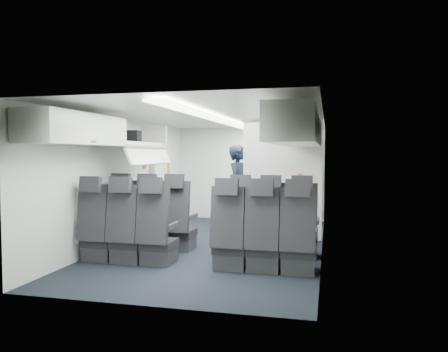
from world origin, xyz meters
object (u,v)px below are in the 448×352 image
at_px(seat_row_front, 210,227).
at_px(galley_unit, 290,180).
at_px(flight_attendant, 239,188).
at_px(boarding_door, 161,182).
at_px(carry_on_bag, 129,137).
at_px(seat_row_mid, 193,238).

xyz_separation_m(seat_row_front, galley_unit, (0.95, 3.25, 0.55)).
height_order(seat_row_front, galley_unit, galley_unit).
bearing_deg(flight_attendant, boarding_door, 96.89).
relative_size(seat_row_front, carry_on_bag, 9.45).
xyz_separation_m(boarding_door, carry_on_bag, (0.23, -1.97, 0.86)).
height_order(galley_unit, carry_on_bag, carry_on_bag).
distance_m(seat_row_front, galley_unit, 3.43).
distance_m(seat_row_mid, carry_on_bag, 2.24).
bearing_deg(boarding_door, carry_on_bag, -83.37).
relative_size(boarding_door, flight_attendant, 1.09).
distance_m(galley_unit, carry_on_bag, 4.02).
bearing_deg(seat_row_front, boarding_door, 128.16).
bearing_deg(seat_row_front, galley_unit, 73.72).
xyz_separation_m(galley_unit, flight_attendant, (-0.87, -1.37, -0.09)).
height_order(boarding_door, carry_on_bag, carry_on_bag).
bearing_deg(seat_row_mid, boarding_door, 118.77).
bearing_deg(flight_attendant, seat_row_mid, -168.00).
height_order(seat_row_mid, boarding_door, boarding_door).
xyz_separation_m(seat_row_front, carry_on_bag, (-1.41, 0.12, 1.42)).
height_order(seat_row_mid, flight_attendant, flight_attendant).
bearing_deg(carry_on_bag, seat_row_mid, -42.42).
relative_size(flight_attendant, carry_on_bag, 4.86).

